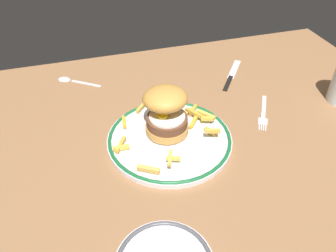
# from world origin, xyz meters

# --- Properties ---
(ground_plane) EXTENTS (1.32, 0.85, 0.04)m
(ground_plane) POSITION_xyz_m (0.00, 0.00, -0.02)
(ground_plane) COLOR #8D623E
(dinner_plate) EXTENTS (0.28, 0.28, 0.02)m
(dinner_plate) POSITION_xyz_m (-0.00, -0.02, 0.01)
(dinner_plate) COLOR silver
(dinner_plate) RESTS_ON ground_plane
(burger) EXTENTS (0.12, 0.12, 0.11)m
(burger) POSITION_xyz_m (-0.00, 0.01, 0.07)
(burger) COLOR #C68A40
(burger) RESTS_ON dinner_plate
(fries_pile) EXTENTS (0.24, 0.24, 0.02)m
(fries_pile) POSITION_xyz_m (0.01, -0.01, 0.02)
(fries_pile) COLOR gold
(fries_pile) RESTS_ON dinner_plate
(fork) EXTENTS (0.09, 0.13, 0.00)m
(fork) POSITION_xyz_m (0.25, 0.01, 0.00)
(fork) COLOR silver
(fork) RESTS_ON ground_plane
(knife) EXTENTS (0.12, 0.15, 0.01)m
(knife) POSITION_xyz_m (0.25, 0.19, 0.00)
(knife) COLOR black
(knife) RESTS_ON ground_plane
(spoon) EXTENTS (0.12, 0.09, 0.01)m
(spoon) POSITION_xyz_m (-0.20, 0.31, 0.00)
(spoon) COLOR silver
(spoon) RESTS_ON ground_plane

